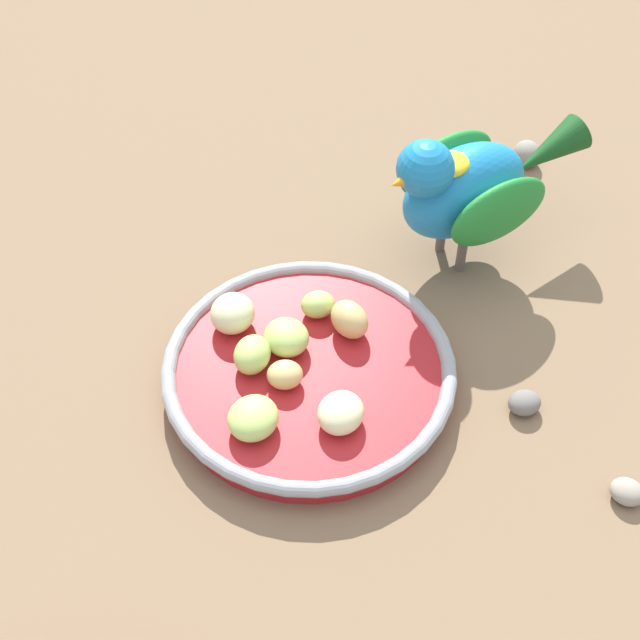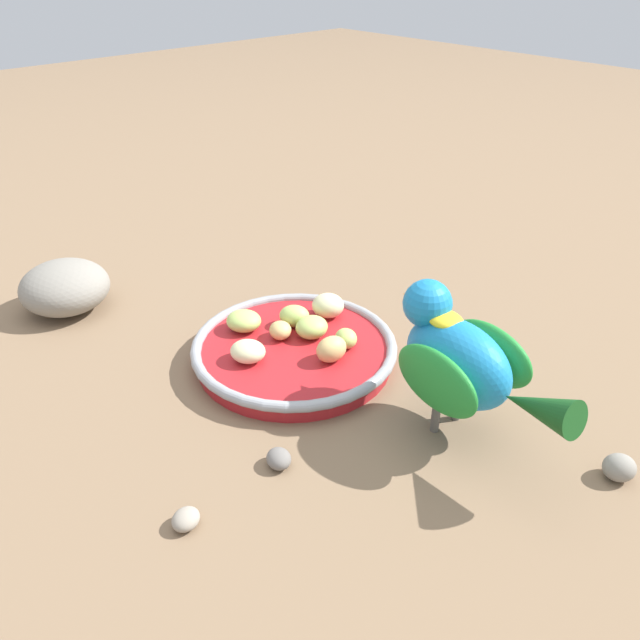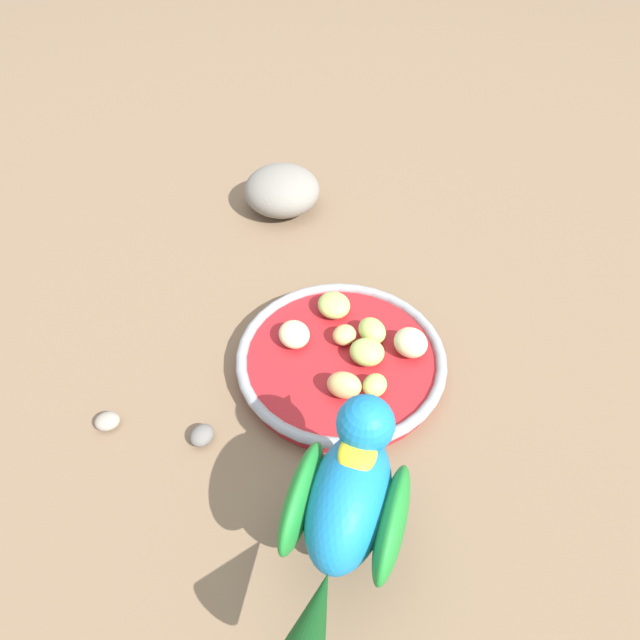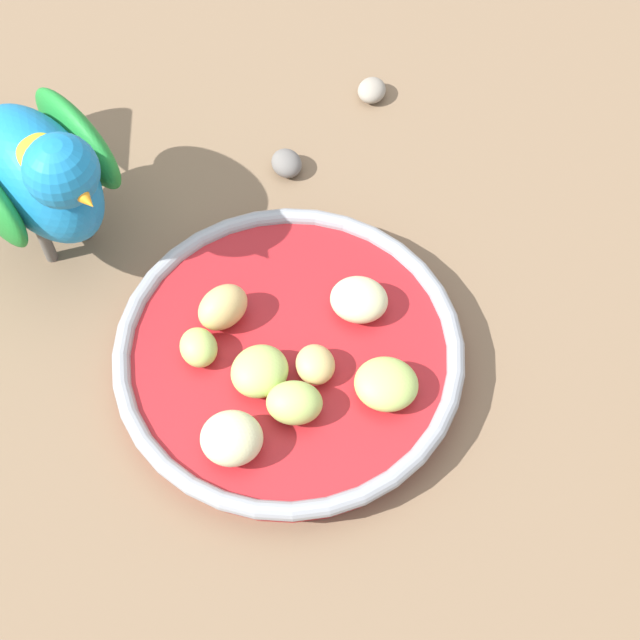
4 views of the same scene
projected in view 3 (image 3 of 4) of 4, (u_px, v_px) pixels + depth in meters
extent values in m
plane|color=#7A6047|center=(318.00, 385.00, 0.59)|extent=(4.00, 4.00, 0.00)
cylinder|color=#AD1E23|center=(341.00, 362.00, 0.60)|extent=(0.21, 0.21, 0.02)
torus|color=#93969B|center=(341.00, 356.00, 0.59)|extent=(0.22, 0.22, 0.01)
ellipsoid|color=beige|center=(294.00, 334.00, 0.60)|extent=(0.05, 0.05, 0.02)
ellipsoid|color=tan|center=(344.00, 335.00, 0.60)|extent=(0.03, 0.04, 0.02)
ellipsoid|color=beige|center=(411.00, 343.00, 0.58)|extent=(0.05, 0.05, 0.03)
ellipsoid|color=#B2CC66|center=(330.00, 305.00, 0.63)|extent=(0.05, 0.05, 0.02)
ellipsoid|color=tan|center=(344.00, 385.00, 0.55)|extent=(0.04, 0.03, 0.03)
ellipsoid|color=#B2CC66|center=(367.00, 352.00, 0.58)|extent=(0.04, 0.04, 0.02)
ellipsoid|color=#B2CC66|center=(372.00, 331.00, 0.60)|extent=(0.04, 0.04, 0.02)
ellipsoid|color=#B2CC66|center=(375.00, 385.00, 0.55)|extent=(0.03, 0.03, 0.02)
cylinder|color=#59544C|center=(331.00, 520.00, 0.47)|extent=(0.01, 0.01, 0.04)
cylinder|color=#59544C|center=(365.00, 530.00, 0.46)|extent=(0.01, 0.01, 0.04)
ellipsoid|color=#197AB7|center=(349.00, 499.00, 0.42)|extent=(0.07, 0.12, 0.08)
ellipsoid|color=#1E7F2D|center=(302.00, 496.00, 0.42)|extent=(0.03, 0.09, 0.06)
ellipsoid|color=#1E7F2D|center=(392.00, 523.00, 0.41)|extent=(0.03, 0.09, 0.06)
cone|color=#144719|center=(314.00, 617.00, 0.36)|extent=(0.04, 0.08, 0.05)
sphere|color=#197AB7|center=(365.00, 424.00, 0.42)|extent=(0.05, 0.05, 0.05)
cone|color=orange|center=(372.00, 404.00, 0.44)|extent=(0.02, 0.02, 0.02)
ellipsoid|color=yellow|center=(358.00, 453.00, 0.41)|extent=(0.03, 0.04, 0.01)
ellipsoid|color=gray|center=(282.00, 190.00, 0.79)|extent=(0.14, 0.14, 0.06)
ellipsoid|color=gray|center=(107.00, 421.00, 0.55)|extent=(0.03, 0.03, 0.01)
ellipsoid|color=slate|center=(202.00, 435.00, 0.54)|extent=(0.03, 0.03, 0.02)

